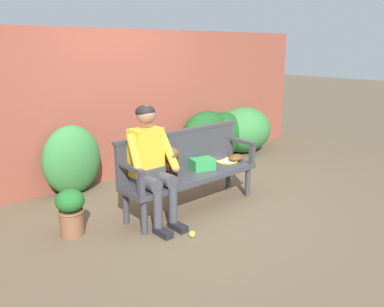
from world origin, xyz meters
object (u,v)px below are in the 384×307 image
Objects in this scene: potted_plant at (71,210)px; baseball_glove at (236,158)px; sports_bag at (202,164)px; dog_on_bench at (172,162)px; tennis_racket at (226,160)px; person_seated at (150,161)px; tennis_ball at (192,234)px; garden_bench at (192,178)px.

baseball_glove is at bearing -7.79° from potted_plant.
sports_bag reaches higher than potted_plant.
dog_on_bench reaches higher than tennis_racket.
person_seated reaches higher than tennis_ball.
tennis_racket is 0.14m from baseball_glove.
baseball_glove is at bearing -37.66° from tennis_racket.
dog_on_bench reaches higher than sports_bag.
sports_bag reaches higher than garden_bench.
baseball_glove is (0.11, -0.08, 0.04)m from tennis_racket.
baseball_glove reaches higher than tennis_ball.
tennis_ball is at bearing -44.59° from potted_plant.
tennis_ball is at bearing -79.32° from person_seated.
baseball_glove is 0.79× the size of sports_bag.
sports_bag is 1.64m from potted_plant.
sports_bag is (0.50, 0.03, -0.13)m from dog_on_bench.
person_seated reaches higher than tennis_racket.
garden_bench is 3.63× the size of potted_plant.
person_seated is at bearing -179.31° from garden_bench.
baseball_glove is 3.33× the size of tennis_ball.
baseball_glove is 2.21m from potted_plant.
dog_on_bench is 1.78× the size of baseball_glove.
dog_on_bench reaches higher than baseball_glove.
person_seated is 2.64× the size of potted_plant.
dog_on_bench is 0.79× the size of potted_plant.
sports_bag is at bearing 2.91° from dog_on_bench.
garden_bench is at bearing -171.53° from tennis_racket.
garden_bench is at bearing -4.47° from dog_on_bench.
sports_bag is (-0.48, -0.06, 0.06)m from tennis_racket.
person_seated is 5.95× the size of baseball_glove.
dog_on_bench is 1.00m from tennis_racket.
dog_on_bench is at bearing -177.09° from sports_bag.
tennis_racket is at bearing 29.08° from tennis_ball.
garden_bench is 6.42× the size of sports_bag.
tennis_racket is 1.15× the size of potted_plant.
dog_on_bench is 1.09m from baseball_glove.
potted_plant is at bearing 165.35° from baseball_glove.
dog_on_bench is at bearing 175.53° from garden_bench.
dog_on_bench is at bearing 173.05° from baseball_glove.
tennis_ball is (-0.71, -0.61, -0.48)m from sports_bag.
baseball_glove is at bearing 1.15° from person_seated.
person_seated is 3.35× the size of dog_on_bench.
sports_bag is at bearing 3.88° from person_seated.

